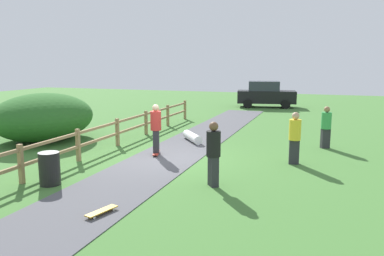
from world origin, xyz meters
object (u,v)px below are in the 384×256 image
at_px(skateboard_loose, 102,211).
at_px(bystander_black, 213,151).
at_px(bush_large, 43,117).
at_px(skater_fallen, 194,137).
at_px(bystander_yellow, 295,136).
at_px(skater_riding, 156,127).
at_px(bystander_green, 326,125).
at_px(trash_bin, 50,169).
at_px(parked_car_black, 266,94).

height_order(skateboard_loose, bystander_black, bystander_black).
bearing_deg(bush_large, skater_fallen, 16.59).
bearing_deg(bystander_yellow, skater_riding, -175.15).
height_order(skateboard_loose, bystander_green, bystander_green).
bearing_deg(skater_riding, bystander_green, 29.65).
xyz_separation_m(skater_fallen, bystander_yellow, (4.26, -2.30, 0.74)).
height_order(bush_large, bystander_yellow, bush_large).
height_order(bystander_green, bystander_black, bystander_black).
distance_m(bush_large, bystander_green, 11.57).
xyz_separation_m(bush_large, skateboard_loose, (6.78, -6.27, -0.92)).
bearing_deg(trash_bin, bystander_black, 17.83).
distance_m(bush_large, bystander_yellow, 10.39).
xyz_separation_m(bush_large, trash_bin, (4.31, -4.91, -0.56)).
bearing_deg(bystander_green, bystander_yellow, -108.43).
relative_size(skater_fallen, bystander_black, 0.84).
xyz_separation_m(bush_large, skater_riding, (5.63, -0.88, 0.02)).
bearing_deg(skateboard_loose, bystander_black, 57.35).
relative_size(bystander_yellow, bystander_black, 0.98).
bearing_deg(bystander_black, skater_riding, 137.33).
height_order(skater_riding, bystander_green, skater_riding).
bearing_deg(skater_fallen, parked_car_black, 86.24).
height_order(skater_fallen, bystander_yellow, bystander_yellow).
distance_m(skater_riding, bystander_green, 6.56).
xyz_separation_m(skater_riding, skateboard_loose, (1.16, -5.39, -0.94)).
height_order(skater_riding, parked_car_black, parked_car_black).
bearing_deg(bystander_yellow, parked_car_black, 101.90).
height_order(skateboard_loose, bystander_yellow, bystander_yellow).
bearing_deg(trash_bin, bystander_green, 46.04).
distance_m(bush_large, skateboard_loose, 9.28).
bearing_deg(skater_fallen, bush_large, -163.41).
bearing_deg(trash_bin, skater_fallen, 74.95).
relative_size(trash_bin, skater_riding, 0.50).
height_order(skateboard_loose, parked_car_black, parked_car_black).
xyz_separation_m(bystander_yellow, bystander_green, (0.95, 2.84, -0.05)).
height_order(trash_bin, bystander_yellow, bystander_yellow).
relative_size(skateboard_loose, bystander_yellow, 0.48).
relative_size(bush_large, skater_riding, 2.53).
bearing_deg(skater_fallen, bystander_black, -65.88).
bearing_deg(skater_fallen, skater_riding, -100.36).
bearing_deg(skateboard_loose, trash_bin, 151.21).
relative_size(trash_bin, skateboard_loose, 1.09).
relative_size(skateboard_loose, bystander_green, 0.51).
height_order(skater_fallen, parked_car_black, parked_car_black).
relative_size(trash_bin, bystander_black, 0.51).
height_order(skater_fallen, bystander_green, bystander_green).
xyz_separation_m(trash_bin, bystander_yellow, (6.07, 4.43, 0.49)).
xyz_separation_m(trash_bin, bystander_green, (7.01, 7.27, 0.44)).
distance_m(skater_riding, parked_car_black, 16.41).
relative_size(trash_bin, skater_fallen, 0.61).
bearing_deg(bystander_black, parked_car_black, 94.54).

